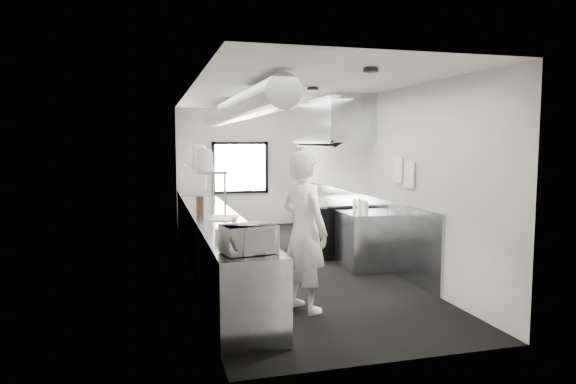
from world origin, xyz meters
TOP-DOWN VIEW (x-y plane):
  - floor at (0.00, 0.00)m, footprint 3.00×8.00m
  - ceiling at (0.00, 0.00)m, footprint 3.00×8.00m
  - wall_back at (0.00, 4.00)m, footprint 3.00×0.02m
  - wall_front at (0.00, -4.00)m, footprint 3.00×0.02m
  - wall_left at (-1.50, 0.00)m, footprint 0.02×8.00m
  - wall_right at (1.50, 0.00)m, footprint 0.02×8.00m
  - wall_cladding at (1.48, 0.30)m, footprint 0.03×5.50m
  - hvac_duct at (-0.70, 0.40)m, footprint 0.40×6.40m
  - service_window at (0.00, 3.96)m, footprint 1.36×0.05m
  - exhaust_hood at (1.10, 0.70)m, footprint 0.81×2.20m
  - prep_counter at (-1.15, -0.50)m, footprint 0.70×6.00m
  - pass_shelf at (-1.19, 1.00)m, footprint 0.45×3.00m
  - range at (1.04, 0.70)m, footprint 0.88×1.60m
  - bottle_station at (1.15, -0.70)m, footprint 0.65×0.80m
  - far_work_table at (-1.15, 3.20)m, footprint 0.70×1.20m
  - notice_sheet_a at (1.47, -1.20)m, footprint 0.02×0.28m
  - notice_sheet_b at (1.47, -1.55)m, footprint 0.02×0.28m
  - line_cook at (-0.34, -2.38)m, footprint 0.70×0.82m
  - microwave at (-1.16, -3.13)m, footprint 0.54×0.45m
  - deli_tub_a at (-1.27, -2.55)m, footprint 0.14×0.14m
  - deli_tub_b at (-1.31, -2.25)m, footprint 0.17×0.17m
  - newspaper at (-1.03, -1.76)m, footprint 0.42×0.46m
  - small_plate at (-1.01, -1.30)m, footprint 0.19×0.19m
  - pastry at (-1.01, -1.30)m, footprint 0.08×0.08m
  - cutting_board at (-1.07, -0.74)m, footprint 0.53×0.64m
  - knife_block at (-1.32, 0.27)m, footprint 0.11×0.21m
  - plate_stack_a at (-1.23, 0.11)m, footprint 0.29×0.29m
  - plate_stack_b at (-1.19, 0.63)m, footprint 0.30×0.30m
  - plate_stack_c at (-1.23, 1.28)m, footprint 0.33×0.33m
  - plate_stack_d at (-1.21, 1.74)m, footprint 0.33×0.33m
  - squeeze_bottle_a at (1.06, -0.97)m, footprint 0.08×0.08m
  - squeeze_bottle_b at (1.13, -0.85)m, footprint 0.07×0.07m
  - squeeze_bottle_c at (1.13, -0.73)m, footprint 0.08×0.08m
  - squeeze_bottle_d at (1.13, -0.58)m, footprint 0.08×0.08m
  - squeeze_bottle_e at (1.13, -0.38)m, footprint 0.06×0.06m

SIDE VIEW (x-z plane):
  - floor at x=0.00m, z-range -0.01..0.01m
  - prep_counter at x=-1.15m, z-range 0.00..0.90m
  - bottle_station at x=1.15m, z-range 0.00..0.90m
  - far_work_table at x=-1.15m, z-range 0.00..0.90m
  - range at x=1.04m, z-range 0.00..0.94m
  - wall_cladding at x=1.48m, z-range 0.00..1.10m
  - newspaper at x=-1.03m, z-range 0.90..0.91m
  - small_plate at x=-1.01m, z-range 0.90..0.92m
  - cutting_board at x=-1.07m, z-range 0.90..0.92m
  - deli_tub_a at x=-1.27m, z-range 0.90..0.99m
  - line_cook at x=-0.34m, z-range 0.00..1.91m
  - deli_tub_b at x=-1.31m, z-range 0.90..1.01m
  - pastry at x=-1.01m, z-range 0.92..1.00m
  - squeeze_bottle_e at x=1.13m, z-range 0.90..1.07m
  - squeeze_bottle_b at x=1.13m, z-range 0.90..1.08m
  - squeeze_bottle_a at x=1.06m, z-range 0.90..1.09m
  - squeeze_bottle_c at x=1.13m, z-range 0.90..1.09m
  - squeeze_bottle_d at x=1.13m, z-range 0.90..1.10m
  - knife_block at x=-1.32m, z-range 0.90..1.13m
  - microwave at x=-1.16m, z-range 0.90..1.19m
  - service_window at x=0.00m, z-range 0.77..2.02m
  - wall_back at x=0.00m, z-range 0.00..2.80m
  - wall_front at x=0.00m, z-range 0.00..2.80m
  - wall_left at x=-1.50m, z-range 0.00..2.80m
  - wall_right at x=1.50m, z-range 0.00..2.80m
  - pass_shelf at x=-1.19m, z-range 1.20..1.88m
  - notice_sheet_b at x=1.47m, z-range 1.36..1.74m
  - notice_sheet_a at x=1.47m, z-range 1.41..1.79m
  - plate_stack_a at x=-1.23m, z-range 1.57..1.85m
  - plate_stack_b at x=-1.19m, z-range 1.57..1.89m
  - plate_stack_c at x=-1.23m, z-range 1.57..1.92m
  - plate_stack_d at x=-1.21m, z-range 1.57..1.97m
  - exhaust_hood at x=1.10m, z-range 1.95..2.83m
  - hvac_duct at x=-0.70m, z-range 2.35..2.75m
  - ceiling at x=0.00m, z-range 2.79..2.80m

